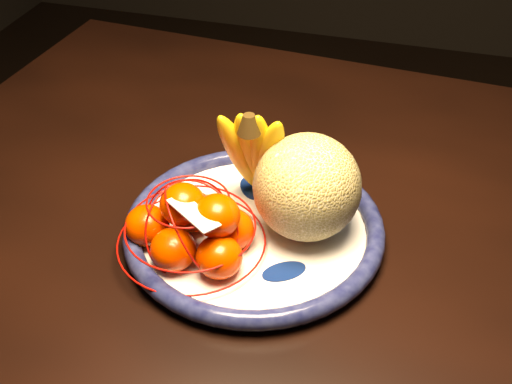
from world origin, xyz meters
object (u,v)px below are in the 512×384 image
(cantaloupe, at_px, (307,187))
(fruit_bowl, at_px, (254,228))
(banana_bunch, at_px, (254,149))
(dining_table, at_px, (375,257))
(mandarin_bag, at_px, (194,228))

(cantaloupe, bearing_deg, fruit_bowl, -163.37)
(fruit_bowl, relative_size, banana_bunch, 2.00)
(dining_table, height_order, fruit_bowl, fruit_bowl)
(banana_bunch, bearing_deg, fruit_bowl, -79.38)
(banana_bunch, bearing_deg, dining_table, 4.88)
(fruit_bowl, bearing_deg, mandarin_bag, -136.66)
(fruit_bowl, distance_m, mandarin_bag, 0.09)
(cantaloupe, distance_m, banana_bunch, 0.09)
(banana_bunch, distance_m, mandarin_bag, 0.14)
(dining_table, bearing_deg, banana_bunch, -165.76)
(banana_bunch, height_order, mandarin_bag, banana_bunch)
(cantaloupe, bearing_deg, banana_bunch, 155.40)
(cantaloupe, xyz_separation_m, banana_bunch, (-0.08, 0.04, 0.02))
(mandarin_bag, bearing_deg, dining_table, 33.10)
(dining_table, distance_m, cantaloupe, 0.20)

